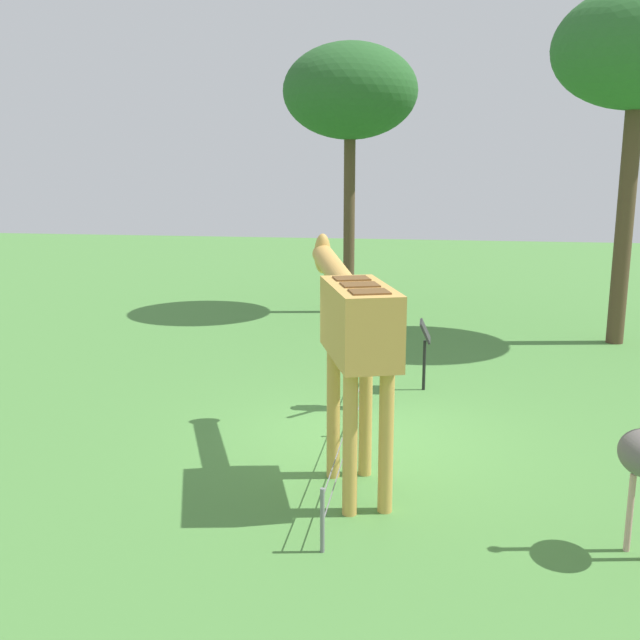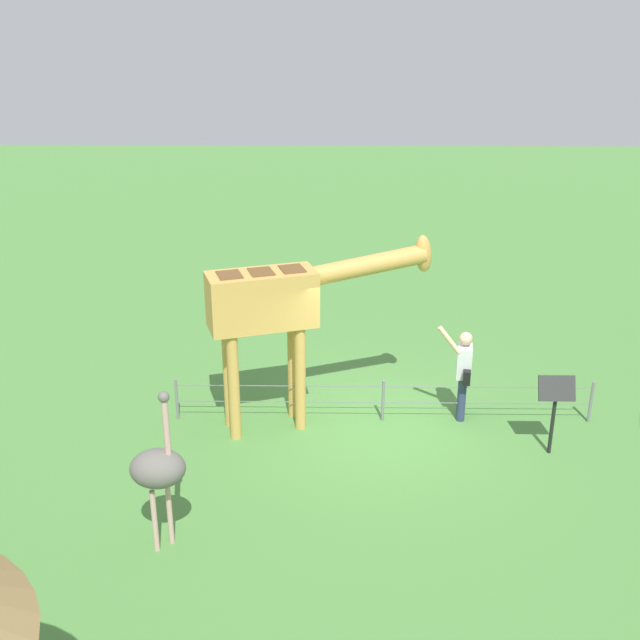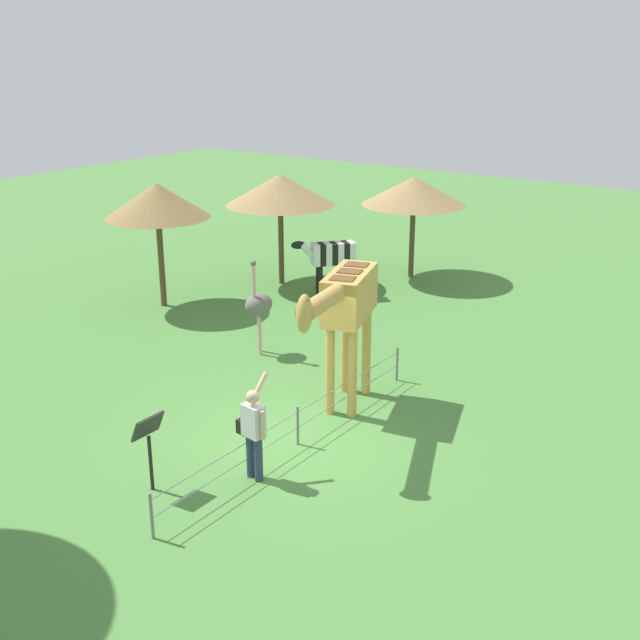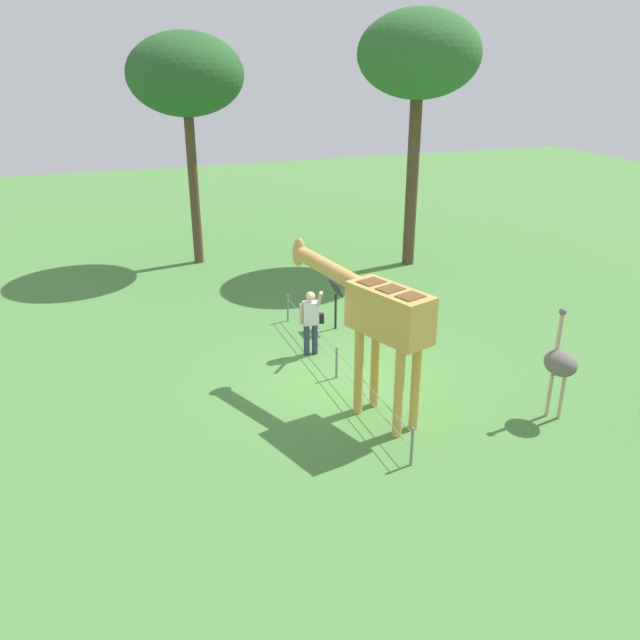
{
  "view_description": "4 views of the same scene",
  "coord_description": "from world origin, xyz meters",
  "px_view_note": "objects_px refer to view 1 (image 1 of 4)",
  "views": [
    {
      "loc": [
        -10.7,
        -0.93,
        4.18
      ],
      "look_at": [
        -0.66,
        0.63,
        1.98
      ],
      "focal_mm": 41.02,
      "sensor_mm": 36.0,
      "label": 1
    },
    {
      "loc": [
        -0.89,
        -11.32,
        6.41
      ],
      "look_at": [
        -1.08,
        0.72,
        1.61
      ],
      "focal_mm": 42.83,
      "sensor_mm": 36.0,
      "label": 2
    },
    {
      "loc": [
        10.11,
        7.83,
        6.82
      ],
      "look_at": [
        -1.1,
        -0.14,
        1.99
      ],
      "focal_mm": 44.58,
      "sensor_mm": 36.0,
      "label": 3
    },
    {
      "loc": [
        -11.8,
        4.94,
        6.65
      ],
      "look_at": [
        -0.88,
        0.88,
        1.83
      ],
      "focal_mm": 36.26,
      "sensor_mm": 36.0,
      "label": 4
    }
  ],
  "objects_px": {
    "info_sign": "(425,341)",
    "tree_northeast": "(350,93)",
    "tree_east": "(640,52)",
    "giraffe": "(354,326)",
    "visitor": "(358,358)"
  },
  "relations": [
    {
      "from": "visitor",
      "to": "tree_northeast",
      "type": "xyz_separation_m",
      "value": [
        8.29,
        1.13,
        5.09
      ]
    },
    {
      "from": "visitor",
      "to": "tree_east",
      "type": "relative_size",
      "value": 0.22
    },
    {
      "from": "giraffe",
      "to": "info_sign",
      "type": "xyz_separation_m",
      "value": [
        4.25,
        -0.87,
        -1.19
      ]
    },
    {
      "from": "tree_east",
      "to": "tree_northeast",
      "type": "bearing_deg",
      "value": 68.26
    },
    {
      "from": "giraffe",
      "to": "tree_east",
      "type": "distance_m",
      "value": 11.05
    },
    {
      "from": "giraffe",
      "to": "info_sign",
      "type": "relative_size",
      "value": 2.83
    },
    {
      "from": "info_sign",
      "to": "tree_northeast",
      "type": "bearing_deg",
      "value": 17.63
    },
    {
      "from": "visitor",
      "to": "tree_east",
      "type": "bearing_deg",
      "value": -44.43
    },
    {
      "from": "visitor",
      "to": "info_sign",
      "type": "bearing_deg",
      "value": -41.99
    },
    {
      "from": "tree_northeast",
      "to": "giraffe",
      "type": "bearing_deg",
      "value": -173.07
    },
    {
      "from": "tree_east",
      "to": "visitor",
      "type": "bearing_deg",
      "value": 135.57
    },
    {
      "from": "tree_northeast",
      "to": "info_sign",
      "type": "height_order",
      "value": "tree_northeast"
    },
    {
      "from": "giraffe",
      "to": "tree_northeast",
      "type": "distance_m",
      "value": 12.02
    },
    {
      "from": "tree_east",
      "to": "giraffe",
      "type": "bearing_deg",
      "value": 148.59
    },
    {
      "from": "tree_east",
      "to": "info_sign",
      "type": "height_order",
      "value": "tree_east"
    }
  ]
}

